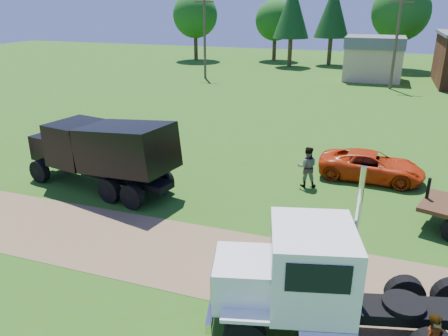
% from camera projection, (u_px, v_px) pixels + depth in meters
% --- Properties ---
extents(ground, '(140.00, 140.00, 0.00)m').
position_uv_depth(ground, '(207.00, 258.00, 14.95)').
color(ground, '#325913').
rests_on(ground, ground).
extents(dirt_track, '(120.00, 4.20, 0.01)m').
position_uv_depth(dirt_track, '(207.00, 258.00, 14.95)').
color(dirt_track, brown).
rests_on(dirt_track, ground).
extents(white_semi_tractor, '(7.65, 4.13, 4.52)m').
position_uv_depth(white_semi_tractor, '(314.00, 282.00, 11.13)').
color(white_semi_tractor, black).
rests_on(white_semi_tractor, ground).
extents(black_dump_truck, '(8.11, 3.76, 3.44)m').
position_uv_depth(black_dump_truck, '(103.00, 150.00, 19.92)').
color(black_dump_truck, black).
rests_on(black_dump_truck, ground).
extents(orange_pickup, '(5.09, 2.51, 1.39)m').
position_uv_depth(orange_pickup, '(371.00, 166.00, 21.42)').
color(orange_pickup, red).
rests_on(orange_pickup, ground).
extents(spectator_b, '(1.07, 0.90, 1.96)m').
position_uv_depth(spectator_b, '(307.00, 167.00, 20.47)').
color(spectator_b, '#999999').
rests_on(spectator_b, ground).
extents(tan_shed, '(6.20, 5.40, 4.70)m').
position_uv_depth(tan_shed, '(373.00, 58.00, 48.08)').
color(tan_shed, tan).
rests_on(tan_shed, ground).
extents(utility_poles, '(42.20, 0.28, 9.00)m').
position_uv_depth(utility_poles, '(396.00, 40.00, 42.24)').
color(utility_poles, brown).
rests_on(utility_poles, ground).
extents(tree_row, '(54.27, 11.09, 10.66)m').
position_uv_depth(tree_row, '(356.00, 17.00, 56.18)').
color(tree_row, '#3E2F19').
rests_on(tree_row, ground).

